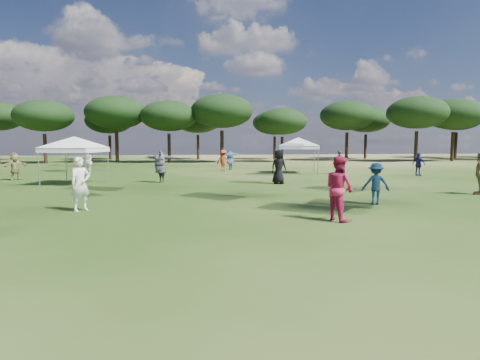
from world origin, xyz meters
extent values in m
cylinder|color=black|center=(-15.51, 44.30, 1.57)|extent=(0.36, 0.36, 3.14)
ellipsoid|color=black|center=(-15.51, 44.30, 5.03)|extent=(6.11, 6.11, 3.29)
cylinder|color=black|center=(-8.39, 45.81, 1.73)|extent=(0.40, 0.40, 3.46)
ellipsoid|color=black|center=(-8.39, 45.81, 5.54)|extent=(6.73, 6.73, 3.63)
cylinder|color=black|center=(-2.58, 44.63, 1.61)|extent=(0.37, 0.37, 3.21)
ellipsoid|color=black|center=(-2.58, 44.63, 5.14)|extent=(6.24, 6.24, 3.36)
cylinder|color=black|center=(3.26, 44.18, 1.78)|extent=(0.41, 0.41, 3.56)
ellipsoid|color=black|center=(3.26, 44.18, 5.69)|extent=(6.91, 6.91, 3.73)
cylinder|color=black|center=(10.19, 44.51, 1.44)|extent=(0.33, 0.33, 2.88)
ellipsoid|color=black|center=(10.19, 44.51, 4.61)|extent=(5.60, 5.60, 3.02)
cylinder|color=black|center=(18.96, 46.98, 1.72)|extent=(0.39, 0.39, 3.44)
ellipsoid|color=black|center=(18.96, 46.98, 5.51)|extent=(6.69, 6.69, 3.60)
cylinder|color=black|center=(25.77, 43.05, 1.77)|extent=(0.40, 0.40, 3.53)
ellipsoid|color=black|center=(25.77, 43.05, 5.65)|extent=(6.86, 6.86, 3.70)
cylinder|color=black|center=(30.65, 43.46, 1.73)|extent=(0.40, 0.40, 3.47)
ellipsoid|color=black|center=(30.65, 43.46, 5.55)|extent=(6.74, 6.74, 3.63)
cylinder|color=black|center=(-10.52, 53.31, 1.56)|extent=(0.36, 0.36, 3.11)
ellipsoid|color=black|center=(-10.52, 53.31, 4.98)|extent=(6.05, 6.05, 3.26)
cylinder|color=black|center=(0.83, 52.52, 1.60)|extent=(0.37, 0.37, 3.20)
ellipsoid|color=black|center=(0.83, 52.52, 5.12)|extent=(6.21, 6.21, 3.35)
cylinder|color=black|center=(10.82, 51.34, 1.50)|extent=(0.34, 0.34, 2.99)
ellipsoid|color=black|center=(10.82, 51.34, 4.79)|extent=(5.81, 5.81, 3.13)
cylinder|color=black|center=(23.62, 51.75, 1.66)|extent=(0.38, 0.38, 3.31)
ellipsoid|color=black|center=(23.62, 51.75, 5.30)|extent=(6.43, 6.43, 3.47)
cylinder|color=black|center=(37.30, 52.12, 1.82)|extent=(0.42, 0.42, 3.64)
ellipsoid|color=black|center=(37.30, 52.12, 5.82)|extent=(7.06, 7.06, 3.81)
cylinder|color=gray|center=(-8.27, 21.42, 0.97)|extent=(0.06, 0.06, 1.93)
cylinder|color=gray|center=(-5.77, 20.77, 0.97)|extent=(0.06, 0.06, 1.93)
cylinder|color=gray|center=(-7.61, 23.91, 0.97)|extent=(0.06, 0.06, 1.93)
cylinder|color=gray|center=(-5.12, 23.26, 0.97)|extent=(0.06, 0.06, 1.93)
cube|color=white|center=(-6.69, 22.34, 1.88)|extent=(3.34, 3.34, 0.25)
pyramid|color=white|center=(-6.69, 22.34, 2.61)|extent=(5.39, 5.39, 0.60)
cylinder|color=gray|center=(5.97, 27.32, 0.98)|extent=(0.06, 0.06, 1.96)
cylinder|color=gray|center=(8.55, 26.74, 0.98)|extent=(0.06, 0.06, 1.96)
cylinder|color=gray|center=(6.55, 29.89, 0.98)|extent=(0.06, 0.06, 1.96)
cylinder|color=gray|center=(9.12, 29.32, 0.98)|extent=(0.06, 0.06, 1.96)
cube|color=white|center=(7.55, 28.32, 1.91)|extent=(3.34, 3.34, 0.25)
pyramid|color=white|center=(7.55, 28.32, 2.64)|extent=(5.57, 5.57, 0.60)
imported|color=#A53A1B|center=(2.18, 30.64, 0.85)|extent=(1.23, 0.93, 1.69)
imported|color=white|center=(-4.18, 13.45, 0.91)|extent=(0.79, 0.76, 1.83)
imported|color=navy|center=(14.99, 24.83, 0.79)|extent=(0.76, 1.00, 1.58)
imported|color=#8C6C4C|center=(12.18, 15.50, 0.94)|extent=(1.09, 1.11, 1.87)
imported|color=olive|center=(-10.94, 25.21, 0.84)|extent=(1.55, 1.31, 1.68)
imported|color=navy|center=(2.93, 32.75, 0.80)|extent=(2.02, 1.27, 1.60)
imported|color=#AF1D48|center=(3.83, 10.73, 0.96)|extent=(1.00, 1.13, 1.92)
imported|color=black|center=(4.40, 21.06, 0.94)|extent=(1.09, 1.05, 1.88)
imported|color=#2D2E32|center=(10.23, 26.95, 0.87)|extent=(0.42, 0.64, 1.74)
imported|color=#434247|center=(-2.12, 22.60, 0.92)|extent=(2.24, 1.69, 1.83)
imported|color=white|center=(-7.54, 28.40, 0.95)|extent=(0.95, 1.09, 1.90)
imported|color=navy|center=(6.32, 13.46, 0.78)|extent=(1.12, 0.81, 1.55)
camera|label=1|loc=(-0.61, -0.53, 2.34)|focal=30.00mm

